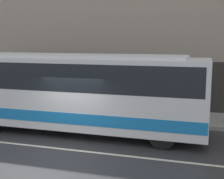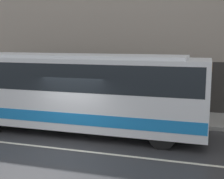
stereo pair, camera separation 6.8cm
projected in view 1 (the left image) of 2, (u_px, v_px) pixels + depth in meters
ground_plane at (63, 149)px, 11.32m from camera, size 60.00×60.00×0.00m
sidewalk at (108, 113)px, 16.46m from camera, size 60.00×2.89×0.17m
lane_stripe at (63, 149)px, 11.32m from camera, size 54.00×0.14×0.01m
transit_bus at (70, 89)px, 13.24m from camera, size 11.37×2.48×3.33m
pedestrian_waiting at (37, 96)px, 16.59m from camera, size 0.36×0.36×1.64m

